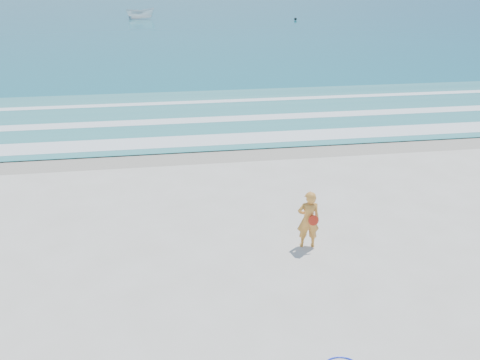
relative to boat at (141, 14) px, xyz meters
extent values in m
plane|color=silver|center=(5.77, -62.31, -0.78)|extent=(400.00, 400.00, 0.00)
cube|color=#B2A893|center=(5.77, -53.31, -0.78)|extent=(400.00, 2.40, 0.00)
cube|color=#19727F|center=(5.77, 42.69, -0.76)|extent=(400.00, 190.00, 0.04)
cube|color=#59B7AD|center=(5.77, -48.31, -0.74)|extent=(400.00, 10.00, 0.01)
cube|color=white|center=(5.77, -52.01, -0.73)|extent=(400.00, 1.40, 0.01)
cube|color=white|center=(5.77, -49.11, -0.73)|extent=(400.00, 0.90, 0.01)
cube|color=white|center=(5.77, -45.81, -0.73)|extent=(400.00, 0.60, 0.01)
imported|color=white|center=(0.00, 0.00, 0.00)|extent=(3.90, 1.58, 1.49)
sphere|color=black|center=(21.16, -4.82, -0.56)|extent=(0.37, 0.37, 0.37)
imported|color=orange|center=(7.08, -60.56, 0.01)|extent=(0.62, 0.44, 1.60)
cylinder|color=red|center=(7.16, -60.74, 0.08)|extent=(0.27, 0.08, 0.27)
camera|label=1|loc=(3.81, -70.74, 5.94)|focal=35.00mm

